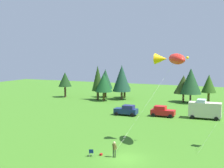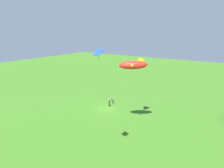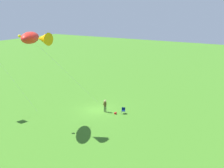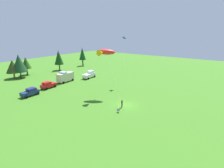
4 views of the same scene
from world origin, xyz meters
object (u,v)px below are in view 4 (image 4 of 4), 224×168
(backpack_on_grass, at_px, (118,109))
(van_camper_beige, at_px, (65,77))
(truck_white_pickup, at_px, (89,75))
(car_navy_hatch, at_px, (30,92))
(car_red_sedan, at_px, (48,85))
(folding_chair, at_px, (119,110))
(person_kite_flyer, at_px, (122,103))
(kite_diamond_blue, at_px, (124,40))
(kite_large_fish, at_px, (105,52))

(backpack_on_grass, distance_m, van_camper_beige, 26.07)
(truck_white_pickup, bearing_deg, van_camper_beige, 155.62)
(car_navy_hatch, relative_size, car_red_sedan, 1.00)
(folding_chair, xyz_separation_m, van_camper_beige, (8.40, 25.63, 1.16))
(van_camper_beige, xyz_separation_m, truck_white_pickup, (7.99, -2.79, -0.54))
(car_navy_hatch, xyz_separation_m, car_red_sedan, (6.22, 1.63, 0.00))
(folding_chair, height_order, car_red_sedan, car_red_sedan)
(person_kite_flyer, height_order, kite_diamond_blue, kite_diamond_blue)
(van_camper_beige, relative_size, kite_large_fish, 0.49)
(folding_chair, height_order, van_camper_beige, van_camper_beige)
(truck_white_pickup, relative_size, kite_large_fish, 0.46)
(car_red_sedan, xyz_separation_m, kite_large_fish, (5.50, -15.90, 9.59))
(person_kite_flyer, xyz_separation_m, folding_chair, (-2.41, -0.79, -0.53))
(backpack_on_grass, xyz_separation_m, kite_diamond_blue, (16.52, 9.04, 12.82))
(van_camper_beige, distance_m, kite_large_fish, 19.34)
(truck_white_pickup, bearing_deg, backpack_on_grass, -130.27)
(backpack_on_grass, relative_size, van_camper_beige, 0.06)
(van_camper_beige, xyz_separation_m, kite_diamond_blue, (8.94, -15.85, 11.29))
(person_kite_flyer, bearing_deg, kite_diamond_blue, -55.72)
(truck_white_pickup, bearing_deg, folding_chair, -130.76)
(car_navy_hatch, distance_m, car_red_sedan, 6.43)
(person_kite_flyer, relative_size, car_navy_hatch, 0.41)
(person_kite_flyer, height_order, folding_chair, person_kite_flyer)
(kite_diamond_blue, bearing_deg, person_kite_flyer, -148.94)
(car_navy_hatch, bearing_deg, kite_large_fish, -52.74)
(car_navy_hatch, xyz_separation_m, truck_white_pickup, (21.37, 0.03, 0.15))
(kite_diamond_blue, bearing_deg, folding_chair, -150.57)
(folding_chair, bearing_deg, person_kite_flyer, -96.07)
(car_red_sedan, bearing_deg, kite_large_fish, 106.88)
(car_red_sedan, bearing_deg, kite_diamond_blue, 135.48)
(car_navy_hatch, height_order, van_camper_beige, van_camper_beige)
(car_red_sedan, distance_m, kite_large_fish, 19.36)
(car_navy_hatch, distance_m, truck_white_pickup, 21.37)
(backpack_on_grass, relative_size, car_navy_hatch, 0.08)
(backpack_on_grass, bearing_deg, car_red_sedan, 88.98)
(person_kite_flyer, xyz_separation_m, backpack_on_grass, (-1.59, -0.05, -0.91))
(van_camper_beige, relative_size, truck_white_pickup, 1.07)
(person_kite_flyer, height_order, truck_white_pickup, truck_white_pickup)
(folding_chair, bearing_deg, truck_white_pickup, -59.85)
(kite_large_fish, xyz_separation_m, kite_diamond_blue, (10.60, 1.25, 2.39))
(kite_large_fish, height_order, kite_diamond_blue, kite_diamond_blue)
(person_kite_flyer, bearing_deg, van_camper_beige, -10.34)
(van_camper_beige, height_order, kite_large_fish, kite_large_fish)
(backpack_on_grass, relative_size, car_red_sedan, 0.08)
(car_red_sedan, height_order, truck_white_pickup, truck_white_pickup)
(person_kite_flyer, xyz_separation_m, truck_white_pickup, (13.98, 22.05, 0.08))
(backpack_on_grass, height_order, car_red_sedan, car_red_sedan)
(folding_chair, height_order, car_navy_hatch, car_navy_hatch)
(folding_chair, distance_m, car_navy_hatch, 23.35)
(folding_chair, bearing_deg, van_camper_beige, -42.34)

